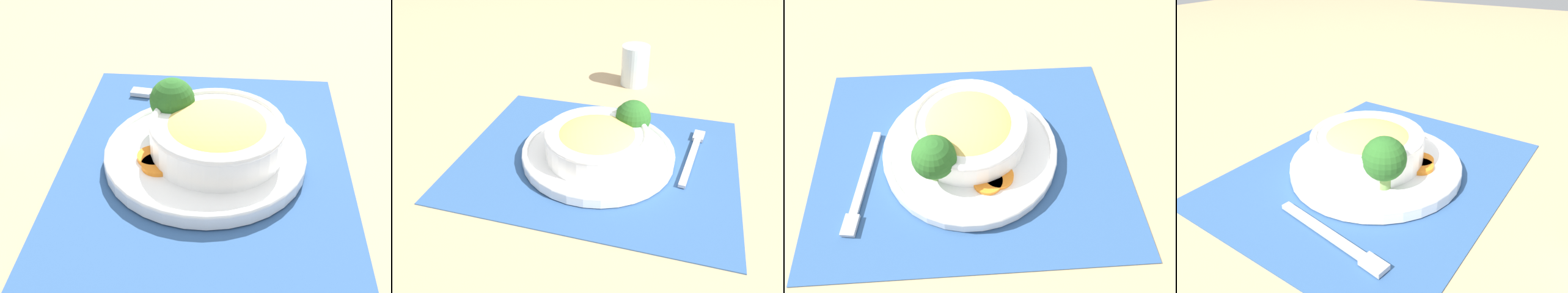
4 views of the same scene
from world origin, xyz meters
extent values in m
plane|color=tan|center=(0.00, 0.00, 0.00)|extent=(4.00, 4.00, 0.00)
cube|color=#2D5184|center=(0.00, 0.00, 0.00)|extent=(0.52, 0.43, 0.00)
cylinder|color=white|center=(0.00, 0.00, 0.01)|extent=(0.27, 0.27, 0.02)
torus|color=white|center=(0.00, 0.00, 0.02)|extent=(0.27, 0.27, 0.01)
cylinder|color=white|center=(0.00, -0.02, 0.04)|extent=(0.18, 0.18, 0.04)
torus|color=white|center=(0.00, -0.02, 0.06)|extent=(0.18, 0.18, 0.01)
ellipsoid|color=#E0B75B|center=(0.00, -0.02, 0.05)|extent=(0.15, 0.15, 0.05)
cylinder|color=#759E51|center=(0.06, 0.05, 0.03)|extent=(0.02, 0.02, 0.02)
sphere|color=#286023|center=(0.06, 0.05, 0.07)|extent=(0.06, 0.06, 0.06)
sphere|color=#286023|center=(0.04, 0.05, 0.07)|extent=(0.03, 0.03, 0.03)
sphere|color=#286023|center=(0.07, 0.04, 0.07)|extent=(0.03, 0.03, 0.03)
cylinder|color=orange|center=(-0.02, 0.07, 0.02)|extent=(0.04, 0.04, 0.01)
cylinder|color=orange|center=(-0.03, 0.06, 0.02)|extent=(0.04, 0.04, 0.01)
cube|color=#B7B7BC|center=(0.17, 0.03, 0.01)|extent=(0.05, 0.18, 0.01)
cube|color=#B7B7BC|center=(0.18, 0.10, 0.01)|extent=(0.03, 0.04, 0.01)
camera|label=1|loc=(-0.60, 0.01, 0.45)|focal=50.00mm
camera|label=2|loc=(0.09, -0.56, 0.41)|focal=35.00mm
camera|label=3|loc=(0.04, 0.36, 0.50)|focal=35.00mm
camera|label=4|loc=(0.46, 0.26, 0.33)|focal=35.00mm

